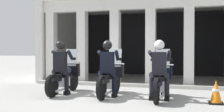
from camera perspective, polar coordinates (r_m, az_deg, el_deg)
name	(u,v)px	position (r m, az deg, el deg)	size (l,w,h in m)	color
ground_plane	(134,83)	(11.20, 4.42, -5.50)	(80.00, 80.00, 0.00)	#999993
station_building	(145,33)	(12.97, 6.64, 4.71)	(7.86, 5.16, 3.41)	black
kerb_strip	(130,85)	(10.10, 3.59, -5.91)	(7.36, 0.24, 0.12)	#B7B5AD
motorcycle_left	(65,77)	(8.69, -9.50, -4.18)	(0.62, 2.04, 1.35)	black
police_officer_left	(61,63)	(8.41, -10.37, -1.38)	(0.63, 0.61, 1.58)	black
motorcycle_center	(111,78)	(8.16, -0.27, -4.53)	(0.62, 2.04, 1.35)	black
police_officer_center	(108,64)	(7.85, -0.89, -1.55)	(0.63, 0.61, 1.58)	black
motorcycle_right	(161,80)	(7.75, 9.87, -4.85)	(0.62, 2.04, 1.35)	black
police_officer_right	(159,65)	(7.44, 9.61, -1.73)	(0.63, 0.61, 1.58)	black
traffic_cone_flank	(216,92)	(7.37, 20.36, -6.90)	(0.34, 0.34, 0.59)	black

